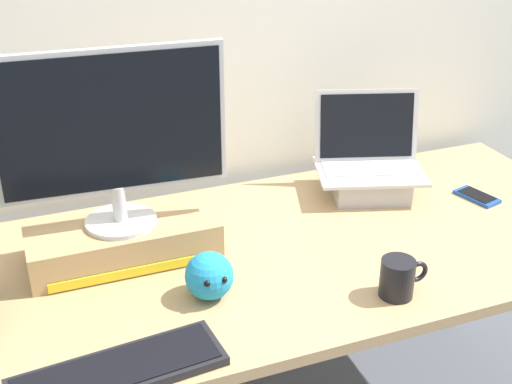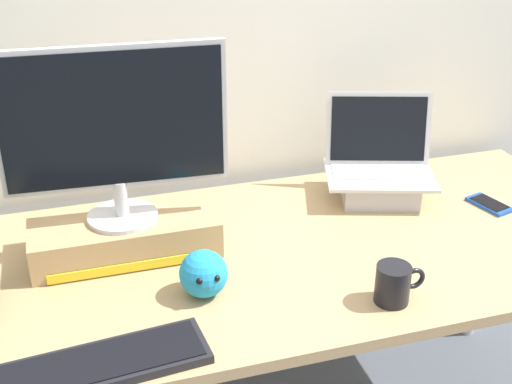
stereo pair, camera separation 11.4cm
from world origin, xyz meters
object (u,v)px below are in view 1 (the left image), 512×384
object	(u,v)px
toner_box_yellow	(123,240)
plush_toy	(209,276)
desktop_monitor	(112,134)
cell_phone	(477,196)
coffee_mug	(398,278)
external_keyboard	(118,372)
open_laptop	(369,173)

from	to	relation	value
toner_box_yellow	plush_toy	size ratio (longest dim) A/B	4.16
desktop_monitor	cell_phone	distance (m)	1.12
coffee_mug	cell_phone	xyz separation A→B (m)	(0.50, 0.35, -0.04)
external_keyboard	toner_box_yellow	bearing A→B (deg)	72.11
toner_box_yellow	external_keyboard	world-z (taller)	toner_box_yellow
cell_phone	open_laptop	bearing A→B (deg)	136.17
desktop_monitor	plush_toy	distance (m)	0.41
cell_phone	plush_toy	xyz separation A→B (m)	(-0.91, -0.19, 0.05)
cell_phone	external_keyboard	bearing A→B (deg)	-176.53
external_keyboard	coffee_mug	xyz separation A→B (m)	(0.67, 0.04, 0.04)
toner_box_yellow	desktop_monitor	bearing A→B (deg)	-94.88
toner_box_yellow	external_keyboard	bearing A→B (deg)	-102.69
open_laptop	plush_toy	xyz separation A→B (m)	(-0.62, -0.35, -0.00)
coffee_mug	open_laptop	bearing A→B (deg)	67.85
coffee_mug	cell_phone	world-z (taller)	coffee_mug
open_laptop	plush_toy	world-z (taller)	open_laptop
external_keyboard	cell_phone	distance (m)	1.23
toner_box_yellow	open_laptop	bearing A→B (deg)	7.46
cell_phone	coffee_mug	bearing A→B (deg)	-159.93
coffee_mug	plush_toy	bearing A→B (deg)	159.71
toner_box_yellow	plush_toy	world-z (taller)	plush_toy
external_keyboard	plush_toy	distance (m)	0.32
coffee_mug	cell_phone	size ratio (longest dim) A/B	0.86
toner_box_yellow	cell_phone	xyz separation A→B (m)	(1.07, -0.06, -0.04)
external_keyboard	cell_phone	xyz separation A→B (m)	(1.17, 0.39, -0.01)
open_laptop	desktop_monitor	bearing A→B (deg)	-154.87
desktop_monitor	coffee_mug	bearing A→B (deg)	-31.75
desktop_monitor	external_keyboard	distance (m)	0.57
toner_box_yellow	coffee_mug	world-z (taller)	toner_box_yellow
toner_box_yellow	plush_toy	xyz separation A→B (m)	(0.15, -0.25, 0.01)
external_keyboard	coffee_mug	size ratio (longest dim) A/B	3.56
external_keyboard	coffee_mug	bearing A→B (deg)	-1.59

